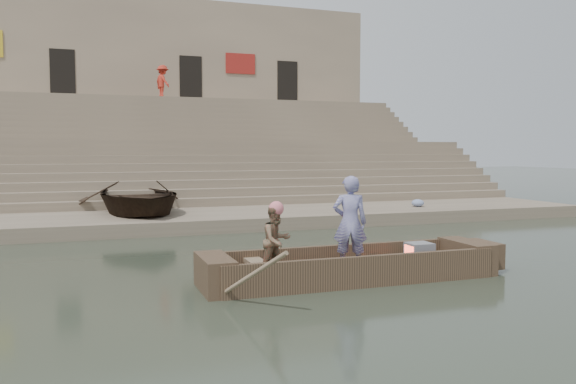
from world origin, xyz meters
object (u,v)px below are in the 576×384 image
main_rowboat (351,274)px  beached_rowboat (138,197)px  pedestrian (163,82)px  rowing_man (276,241)px  television (419,253)px  standing_man (350,223)px

main_rowboat → beached_rowboat: 9.79m
main_rowboat → pedestrian: pedestrian is taller
rowing_man → television: rowing_man is taller
rowing_man → beached_rowboat: rowing_man is taller
rowing_man → pedestrian: 23.38m
standing_man → pedestrian: 23.22m
standing_man → main_rowboat: bearing=-114.8°
rowing_man → beached_rowboat: (-1.55, 9.40, 0.08)m
rowing_man → pedestrian: pedestrian is taller
standing_man → rowing_man: 1.47m
main_rowboat → standing_man: bearing=-136.4°
standing_man → pedestrian: bearing=-67.3°
main_rowboat → beached_rowboat: size_ratio=0.99×
television → beached_rowboat: beached_rowboat is taller
main_rowboat → pedestrian: (-0.51, 22.63, 6.00)m
standing_man → rowing_man: bearing=25.2°
television → main_rowboat: bearing=180.0°
television → pedestrian: size_ratio=0.25×
pedestrian → television: bearing=164.3°
main_rowboat → rowing_man: (-1.49, -0.13, 0.73)m
standing_man → rowing_man: standing_man is taller
main_rowboat → rowing_man: 1.66m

